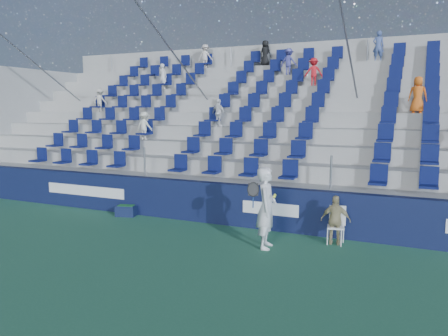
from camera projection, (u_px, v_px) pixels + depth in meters
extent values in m
plane|color=#2E6D4D|center=(165.00, 256.00, 9.93)|extent=(70.00, 70.00, 0.00)
cube|color=#10183D|center=(223.00, 204.00, 12.70)|extent=(24.00, 0.30, 1.20)
cube|color=white|center=(85.00, 191.00, 14.59)|extent=(3.20, 0.02, 0.34)
cube|color=white|center=(270.00, 209.00, 11.94)|extent=(1.60, 0.02, 0.34)
cube|color=#9E9E99|center=(231.00, 200.00, 13.21)|extent=(24.00, 0.85, 1.20)
cube|color=#9E9E99|center=(241.00, 187.00, 13.95)|extent=(24.00, 0.85, 1.70)
cube|color=#9E9E99|center=(251.00, 176.00, 14.68)|extent=(24.00, 0.85, 2.20)
cube|color=#9E9E99|center=(259.00, 165.00, 15.42)|extent=(24.00, 0.85, 2.70)
cube|color=#9E9E99|center=(267.00, 156.00, 16.15)|extent=(24.00, 0.85, 3.20)
cube|color=#9E9E99|center=(274.00, 148.00, 16.88)|extent=(24.00, 0.85, 3.70)
cube|color=#9E9E99|center=(281.00, 140.00, 17.62)|extent=(24.00, 0.85, 4.20)
cube|color=#9E9E99|center=(287.00, 132.00, 18.35)|extent=(24.00, 0.85, 4.70)
cube|color=#9E9E99|center=(293.00, 126.00, 19.09)|extent=(24.00, 0.85, 5.20)
cube|color=#9E9E99|center=(297.00, 114.00, 19.63)|extent=(24.00, 0.50, 6.20)
cube|color=#9E9E99|center=(32.00, 124.00, 20.86)|extent=(0.30, 7.65, 5.20)
cube|color=#0C144A|center=(231.00, 169.00, 13.09)|extent=(16.05, 0.50, 0.70)
cube|color=#0C144A|center=(241.00, 150.00, 13.79)|extent=(16.05, 0.50, 0.70)
cube|color=#0C144A|center=(251.00, 133.00, 14.49)|extent=(16.05, 0.50, 0.70)
cube|color=#0C144A|center=(260.00, 117.00, 15.19)|extent=(16.05, 0.50, 0.70)
cube|color=#0C144A|center=(268.00, 103.00, 15.89)|extent=(16.05, 0.50, 0.70)
cube|color=#0C144A|center=(275.00, 90.00, 16.59)|extent=(16.05, 0.50, 0.70)
cube|color=#0C144A|center=(282.00, 78.00, 17.29)|extent=(16.05, 0.50, 0.70)
cube|color=#0C144A|center=(288.00, 67.00, 17.99)|extent=(16.05, 0.50, 0.70)
cube|color=#0C144A|center=(294.00, 57.00, 18.69)|extent=(16.05, 0.50, 0.70)
cylinder|color=gray|center=(195.00, 83.00, 17.01)|extent=(0.06, 7.68, 4.55)
cylinder|color=gray|center=(354.00, 78.00, 14.55)|extent=(0.06, 7.68, 4.55)
cylinder|color=gray|center=(63.00, 86.00, 19.78)|extent=(0.06, 7.68, 4.55)
imported|color=silver|center=(163.00, 77.00, 19.46)|extent=(0.46, 0.34, 1.13)
imported|color=orange|center=(418.00, 95.00, 13.77)|extent=(0.57, 0.38, 1.15)
imported|color=red|center=(314.00, 72.00, 16.70)|extent=(0.78, 0.60, 1.07)
imported|color=beige|center=(205.00, 57.00, 20.34)|extent=(0.73, 0.44, 1.11)
imported|color=white|center=(219.00, 113.00, 15.76)|extent=(0.63, 0.41, 0.99)
imported|color=silver|center=(145.00, 126.00, 16.13)|extent=(0.69, 0.43, 1.03)
imported|color=beige|center=(100.00, 100.00, 18.95)|extent=(0.68, 0.43, 1.00)
imported|color=black|center=(265.00, 53.00, 19.14)|extent=(0.62, 0.49, 1.11)
imported|color=#40428E|center=(289.00, 62.00, 17.90)|extent=(0.76, 0.51, 1.09)
imported|color=#3E5289|center=(378.00, 46.00, 17.21)|extent=(0.49, 0.39, 1.18)
imported|color=silver|center=(266.00, 208.00, 10.44)|extent=(0.59, 0.79, 1.97)
cylinder|color=navy|center=(253.00, 202.00, 10.29)|extent=(0.03, 0.03, 0.28)
torus|color=black|center=(253.00, 189.00, 10.25)|extent=(0.30, 0.17, 0.28)
plane|color=#262626|center=(253.00, 189.00, 10.25)|extent=(0.30, 0.16, 0.29)
sphere|color=#C6D932|center=(274.00, 197.00, 10.11)|extent=(0.07, 0.07, 0.07)
sphere|color=#C6D932|center=(275.00, 195.00, 10.16)|extent=(0.07, 0.07, 0.07)
cube|color=white|center=(336.00, 227.00, 10.81)|extent=(0.48, 0.48, 0.04)
cube|color=white|center=(337.00, 215.00, 10.95)|extent=(0.41, 0.11, 0.51)
cylinder|color=white|center=(327.00, 237.00, 10.75)|extent=(0.03, 0.03, 0.41)
cylinder|color=white|center=(341.00, 238.00, 10.62)|extent=(0.03, 0.03, 0.41)
cylinder|color=white|center=(330.00, 233.00, 11.05)|extent=(0.03, 0.03, 0.41)
cylinder|color=white|center=(343.00, 235.00, 10.92)|extent=(0.03, 0.03, 0.41)
imported|color=tan|center=(336.00, 220.00, 10.74)|extent=(0.75, 0.38, 1.23)
cube|color=#0F1839|center=(126.00, 211.00, 13.68)|extent=(0.69, 0.54, 0.33)
cube|color=#1E662D|center=(126.00, 208.00, 13.67)|extent=(0.55, 0.41, 0.20)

